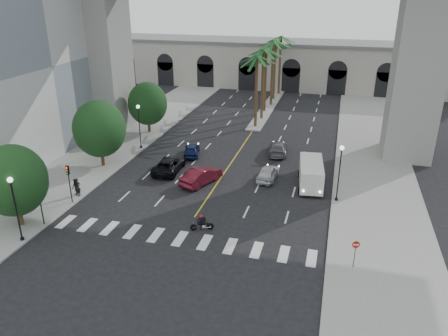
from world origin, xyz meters
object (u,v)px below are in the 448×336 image
(car_c, at_px, (169,165))
(motorcycle_rider, at_px, (203,223))
(car_e, at_px, (192,150))
(pedestrian_a, at_px, (77,187))
(traffic_signal_far, at_px, (69,178))
(do_not_enter_sign, at_px, (355,249))
(traffic_signal_near, at_px, (39,198))
(pedestrian_b, at_px, (76,188))
(lamp_post_right, at_px, (340,169))
(car_d, at_px, (278,148))
(car_a, at_px, (268,173))
(cargo_van, at_px, (311,173))
(lamp_post_left_near, at_px, (15,204))
(car_b, at_px, (201,176))
(lamp_post_left_far, at_px, (139,123))

(car_c, bearing_deg, motorcycle_rider, 121.17)
(car_e, height_order, pedestrian_a, pedestrian_a)
(traffic_signal_far, relative_size, do_not_enter_sign, 1.65)
(traffic_signal_near, distance_m, pedestrian_b, 5.45)
(traffic_signal_far, bearing_deg, motorcycle_rider, -5.93)
(lamp_post_right, relative_size, pedestrian_b, 3.22)
(traffic_signal_far, distance_m, pedestrian_b, 1.99)
(traffic_signal_far, relative_size, car_d, 0.74)
(car_a, distance_m, do_not_enter_sign, 15.61)
(car_a, relative_size, cargo_van, 0.71)
(pedestrian_a, bearing_deg, traffic_signal_near, -102.30)
(car_d, xyz_separation_m, car_e, (-9.39, -3.11, -0.02))
(cargo_van, bearing_deg, motorcycle_rider, -132.31)
(lamp_post_left_near, distance_m, car_d, 28.61)
(car_e, bearing_deg, cargo_van, 145.81)
(lamp_post_left_near, bearing_deg, car_d, 56.08)
(car_b, bearing_deg, lamp_post_left_near, 75.69)
(do_not_enter_sign, bearing_deg, car_c, 132.24)
(traffic_signal_near, bearing_deg, car_d, 53.23)
(pedestrian_a, bearing_deg, lamp_post_left_near, -103.78)
(lamp_post_left_near, distance_m, pedestrian_b, 8.05)
(car_c, bearing_deg, lamp_post_left_far, -46.20)
(lamp_post_left_near, bearing_deg, traffic_signal_near, 87.71)
(car_a, bearing_deg, car_b, 27.90)
(lamp_post_left_near, relative_size, pedestrian_a, 3.24)
(cargo_van, bearing_deg, lamp_post_left_near, -148.77)
(lamp_post_right, distance_m, car_c, 17.42)
(lamp_post_right, bearing_deg, traffic_signal_near, -155.18)
(lamp_post_right, xyz_separation_m, car_d, (-6.90, 10.65, -2.51))
(lamp_post_right, distance_m, car_b, 13.14)
(car_b, bearing_deg, traffic_signal_far, 57.61)
(car_d, xyz_separation_m, cargo_van, (4.35, -7.96, 0.64))
(car_c, height_order, do_not_enter_sign, do_not_enter_sign)
(traffic_signal_near, height_order, car_a, traffic_signal_near)
(motorcycle_rider, bearing_deg, car_d, 57.17)
(traffic_signal_near, distance_m, car_d, 26.46)
(car_e, relative_size, cargo_van, 0.69)
(pedestrian_b, bearing_deg, traffic_signal_far, -44.43)
(motorcycle_rider, distance_m, car_b, 8.83)
(lamp_post_left_far, height_order, motorcycle_rider, lamp_post_left_far)
(lamp_post_left_near, bearing_deg, car_e, 72.40)
(car_c, bearing_deg, car_b, 151.92)
(traffic_signal_near, xyz_separation_m, car_c, (5.65, 13.04, -1.79))
(traffic_signal_far, relative_size, car_c, 0.70)
(car_b, distance_m, do_not_enter_sign, 17.84)
(car_c, bearing_deg, traffic_signal_near, 63.89)
(lamp_post_right, xyz_separation_m, car_b, (-12.90, 0.57, -2.42))
(car_b, relative_size, car_d, 1.00)
(traffic_signal_far, bearing_deg, pedestrian_a, 99.26)
(lamp_post_left_far, bearing_deg, lamp_post_right, -19.33)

